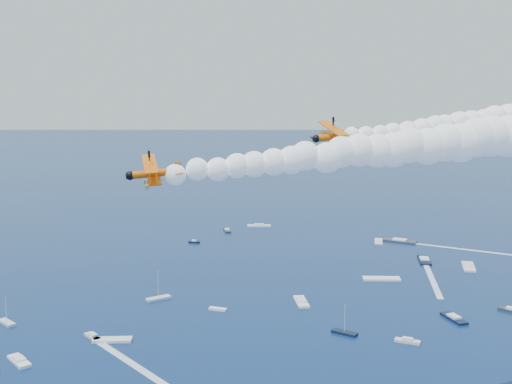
% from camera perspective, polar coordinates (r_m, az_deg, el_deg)
% --- Properties ---
extents(biplane_lead, '(12.47, 13.18, 7.91)m').
position_cam_1_polar(biplane_lead, '(107.27, 7.25, 4.99)').
color(biplane_lead, '#E35F04').
extents(biplane_trail, '(11.11, 11.93, 7.05)m').
position_cam_1_polar(biplane_trail, '(85.04, -9.13, 1.69)').
color(biplane_trail, '#F15D05').
extents(smoke_trail_lead, '(66.85, 64.88, 11.73)m').
position_cam_1_polar(smoke_trail_lead, '(123.22, 20.94, 6.13)').
color(smoke_trail_lead, white).
extents(smoke_trail_trail, '(66.74, 62.13, 11.73)m').
position_cam_1_polar(smoke_trail_trail, '(92.07, 10.91, 3.73)').
color(smoke_trail_trail, white).
extents(spectator_boats, '(176.66, 173.57, 0.70)m').
position_cam_1_polar(spectator_boats, '(201.70, 7.69, -9.22)').
color(spectator_boats, '#323742').
rests_on(spectator_boats, ground).
extents(boat_wakes, '(101.55, 155.42, 0.04)m').
position_cam_1_polar(boat_wakes, '(210.96, 10.63, -8.55)').
color(boat_wakes, white).
rests_on(boat_wakes, ground).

